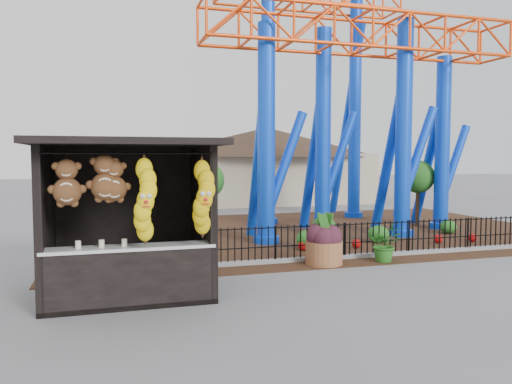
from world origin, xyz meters
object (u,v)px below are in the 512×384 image
object	(u,v)px
roller_coaster	(340,60)
prize_booth	(128,220)
potted_plant	(384,244)
terracotta_planter	(324,253)

from	to	relation	value
roller_coaster	prize_booth	bearing A→B (deg)	-137.87
potted_plant	roller_coaster	bearing A→B (deg)	70.12
prize_booth	roller_coaster	size ratio (longest dim) A/B	0.32
prize_booth	terracotta_planter	world-z (taller)	prize_booth
terracotta_planter	potted_plant	distance (m)	1.70
prize_booth	terracotta_planter	distance (m)	5.37
prize_booth	terracotta_planter	bearing A→B (deg)	18.22
roller_coaster	terracotta_planter	world-z (taller)	roller_coaster
terracotta_planter	potted_plant	xyz separation A→B (m)	(1.69, -0.13, 0.17)
roller_coaster	terracotta_planter	size ratio (longest dim) A/B	11.50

